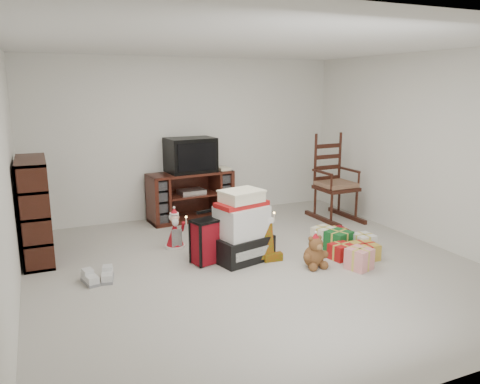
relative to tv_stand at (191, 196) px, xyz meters
name	(u,v)px	position (x,y,z in m)	size (l,w,h in m)	color
room	(256,161)	(0.06, -2.23, 0.87)	(5.01, 5.01, 2.51)	beige
tv_stand	(191,196)	(0.00, 0.00, 0.00)	(1.36, 0.60, 0.75)	#4A1C15
bookshelf	(35,211)	(-2.24, -0.90, 0.21)	(0.34, 1.01, 1.23)	#35140E
rocking_chair	(333,189)	(2.08, -0.85, 0.10)	(0.59, 0.94, 1.40)	#35140E
gift_pile	(242,230)	(0.02, -1.94, -0.01)	(0.77, 0.64, 0.84)	black
red_suitcase	(210,240)	(-0.36, -1.86, -0.11)	(0.45, 0.32, 0.63)	maroon
stocking	(265,240)	(0.26, -2.10, -0.11)	(0.25, 0.11, 0.54)	#0F6D0C
teddy_bear	(314,253)	(0.70, -2.49, -0.21)	(0.25, 0.22, 0.37)	brown
santa_figurine	(261,229)	(0.48, -1.53, -0.16)	(0.28, 0.26, 0.57)	#AF121E
mrs_claus_figurine	(175,232)	(-0.60, -1.19, -0.17)	(0.26, 0.25, 0.54)	#AF121E
sneaker_pair	(99,277)	(-1.66, -1.93, -0.33)	(0.36, 0.30, 0.10)	silver
gift_cluster	(347,243)	(1.32, -2.27, -0.25)	(0.75, 1.09, 0.26)	#AC1314
crt_television	(191,155)	(0.02, 0.03, 0.64)	(0.76, 0.58, 0.53)	black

